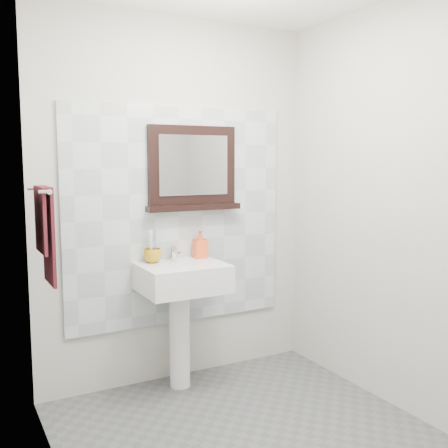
{
  "coord_description": "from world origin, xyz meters",
  "views": [
    {
      "loc": [
        -1.44,
        -2.24,
        1.53
      ],
      "look_at": [
        0.07,
        0.55,
        1.15
      ],
      "focal_mm": 42.0,
      "sensor_mm": 36.0,
      "label": 1
    }
  ],
  "objects_px": {
    "hand_towel": "(45,228)",
    "framed_mirror": "(192,170)",
    "soap_dispenser": "(200,244)",
    "pedestal_sink": "(182,291)",
    "toothbrush_cup": "(153,256)"
  },
  "relations": [
    {
      "from": "hand_towel",
      "to": "toothbrush_cup",
      "type": "bearing_deg",
      "value": 17.26
    },
    {
      "from": "toothbrush_cup",
      "to": "soap_dispenser",
      "type": "distance_m",
      "value": 0.36
    },
    {
      "from": "toothbrush_cup",
      "to": "framed_mirror",
      "type": "distance_m",
      "value": 0.65
    },
    {
      "from": "soap_dispenser",
      "to": "hand_towel",
      "type": "height_order",
      "value": "hand_towel"
    },
    {
      "from": "soap_dispenser",
      "to": "framed_mirror",
      "type": "distance_m",
      "value": 0.52
    },
    {
      "from": "hand_towel",
      "to": "soap_dispenser",
      "type": "bearing_deg",
      "value": 12.17
    },
    {
      "from": "pedestal_sink",
      "to": "toothbrush_cup",
      "type": "xyz_separation_m",
      "value": [
        -0.15,
        0.12,
        0.23
      ]
    },
    {
      "from": "soap_dispenser",
      "to": "framed_mirror",
      "type": "height_order",
      "value": "framed_mirror"
    },
    {
      "from": "pedestal_sink",
      "to": "framed_mirror",
      "type": "height_order",
      "value": "framed_mirror"
    },
    {
      "from": "hand_towel",
      "to": "framed_mirror",
      "type": "bearing_deg",
      "value": 15.28
    },
    {
      "from": "toothbrush_cup",
      "to": "framed_mirror",
      "type": "height_order",
      "value": "framed_mirror"
    },
    {
      "from": "soap_dispenser",
      "to": "hand_towel",
      "type": "xyz_separation_m",
      "value": [
        -1.07,
        -0.23,
        0.21
      ]
    },
    {
      "from": "soap_dispenser",
      "to": "toothbrush_cup",
      "type": "bearing_deg",
      "value": -174.87
    },
    {
      "from": "framed_mirror",
      "to": "toothbrush_cup",
      "type": "bearing_deg",
      "value": -169.2
    },
    {
      "from": "framed_mirror",
      "to": "hand_towel",
      "type": "relative_size",
      "value": 1.24
    }
  ]
}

